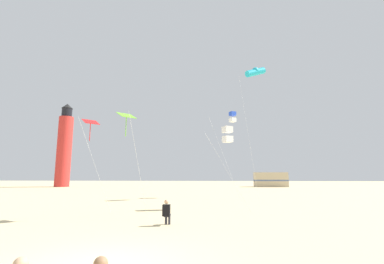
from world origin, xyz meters
name	(u,v)px	position (x,y,z in m)	size (l,w,h in m)	color
kite_flyer_standing	(167,212)	(0.73, 5.82, 0.61)	(0.35, 0.51, 1.16)	black
kite_tube_cyan	(255,72)	(7.59, 21.41, 13.30)	(3.03, 2.72, 14.01)	silver
kite_diamond_lime	(127,119)	(-1.92, 7.63, 5.42)	(1.83, 1.83, 5.81)	silver
kite_box_white	(227,134)	(3.95, 12.40, 5.16)	(2.89, 2.03, 5.74)	silver
kite_diamond_scarlet	(91,125)	(-4.58, 8.89, 5.34)	(2.22, 2.22, 5.73)	silver
kite_box_blue	(233,117)	(5.11, 22.59, 8.61)	(3.06, 3.06, 9.20)	silver
lighthouse_distant	(64,147)	(-26.86, 45.25, 7.84)	(2.80, 2.80, 16.80)	red
rv_van_tan	(271,180)	(14.16, 48.18, 1.39)	(6.54, 2.63, 2.80)	#C6B28C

